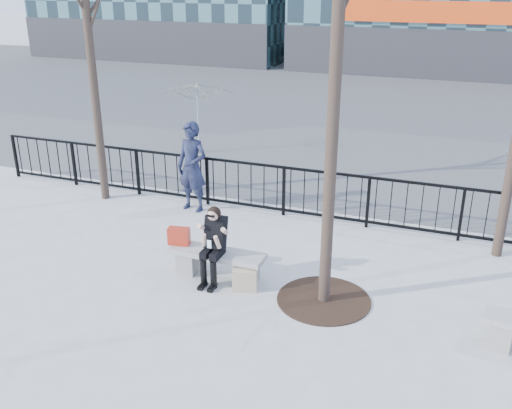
% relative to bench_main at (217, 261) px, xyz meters
% --- Properties ---
extents(ground, '(120.00, 120.00, 0.00)m').
position_rel_bench_main_xyz_m(ground, '(0.00, 0.00, -0.30)').
color(ground, '#A4A39E').
rests_on(ground, ground).
extents(street_surface, '(60.00, 23.00, 0.01)m').
position_rel_bench_main_xyz_m(street_surface, '(0.00, 15.00, -0.30)').
color(street_surface, '#474747').
rests_on(street_surface, ground).
extents(railing, '(14.00, 0.06, 1.10)m').
position_rel_bench_main_xyz_m(railing, '(0.00, 3.00, 0.25)').
color(railing, black).
rests_on(railing, ground).
extents(tree_grate, '(1.50, 1.50, 0.02)m').
position_rel_bench_main_xyz_m(tree_grate, '(1.90, -0.10, -0.29)').
color(tree_grate, black).
rests_on(tree_grate, ground).
extents(bench_main, '(1.65, 0.46, 0.49)m').
position_rel_bench_main_xyz_m(bench_main, '(0.00, 0.00, 0.00)').
color(bench_main, slate).
rests_on(bench_main, ground).
extents(seated_woman, '(0.50, 0.64, 1.34)m').
position_rel_bench_main_xyz_m(seated_woman, '(0.00, -0.16, 0.37)').
color(seated_woman, black).
rests_on(seated_woman, ground).
extents(handbag, '(0.39, 0.23, 0.30)m').
position_rel_bench_main_xyz_m(handbag, '(-0.73, 0.02, 0.34)').
color(handbag, '#B22815').
rests_on(handbag, bench_main).
extents(shopping_bag, '(0.43, 0.26, 0.38)m').
position_rel_bench_main_xyz_m(shopping_bag, '(0.61, -0.27, -0.11)').
color(shopping_bag, beige).
rests_on(shopping_bag, ground).
extents(standing_man, '(0.78, 0.57, 1.97)m').
position_rel_bench_main_xyz_m(standing_man, '(-1.76, 2.61, 0.68)').
color(standing_man, black).
rests_on(standing_man, ground).
extents(vendor_umbrella, '(2.70, 2.74, 2.05)m').
position_rel_bench_main_xyz_m(vendor_umbrella, '(-3.56, 6.52, 0.73)').
color(vendor_umbrella, yellow).
rests_on(vendor_umbrella, ground).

